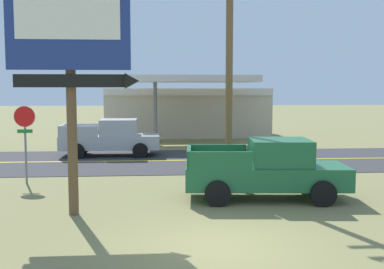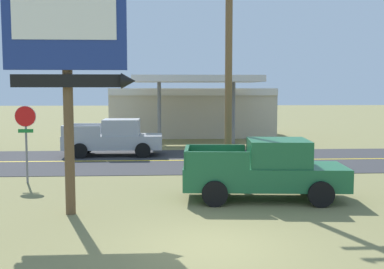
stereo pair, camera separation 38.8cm
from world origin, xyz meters
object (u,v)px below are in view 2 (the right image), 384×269
motel_sign (68,48)px  utility_pole (229,55)px  gas_station (192,110)px  pickup_silver_on_road (114,138)px  stop_sign (26,130)px  pickup_green_parked_on_lawn (266,170)px

motel_sign → utility_pole: utility_pole is taller
motel_sign → gas_station: (4.67, 22.88, -2.77)m
gas_station → pickup_silver_on_road: 11.84m
stop_sign → pickup_silver_on_road: size_ratio=0.57×
gas_station → motel_sign: bearing=-101.5°
pickup_silver_on_road → utility_pole: bearing=-58.4°
stop_sign → utility_pole: (7.59, -0.93, 2.79)m
stop_sign → gas_station: gas_station is taller
utility_pole → motel_sign: bearing=-142.1°
utility_pole → pickup_green_parked_on_lawn: size_ratio=1.70×
stop_sign → gas_station: size_ratio=0.25×
gas_station → pickup_silver_on_road: size_ratio=2.31×
gas_station → pickup_green_parked_on_lawn: gas_station is taller
motel_sign → utility_pole: 6.30m
utility_pole → gas_station: bearing=90.9°
pickup_green_parked_on_lawn → pickup_silver_on_road: same height
motel_sign → gas_station: size_ratio=0.57×
motel_sign → pickup_green_parked_on_lawn: 7.19m
pickup_silver_on_road → pickup_green_parked_on_lawn: bearing=-60.2°
utility_pole → gas_station: size_ratio=0.76×
stop_sign → gas_station: 19.48m
utility_pole → pickup_silver_on_road: 10.37m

